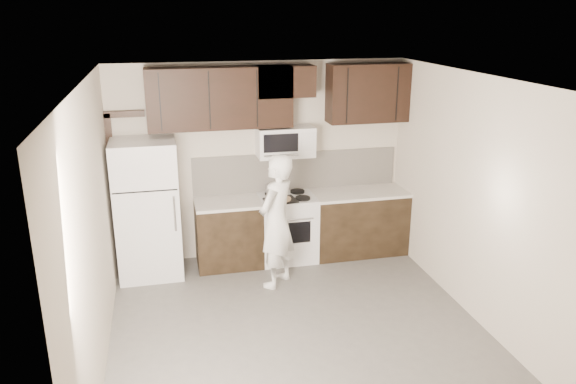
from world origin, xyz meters
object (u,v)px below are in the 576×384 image
object	(u,v)px
stove	(287,228)
microwave	(285,142)
refrigerator	(148,209)
person	(277,221)

from	to	relation	value
stove	microwave	world-z (taller)	microwave
stove	microwave	distance (m)	1.20
refrigerator	microwave	bearing A→B (deg)	5.15
microwave	person	xyz separation A→B (m)	(-0.30, -0.84, -0.80)
stove	person	bearing A→B (deg)	-112.70
refrigerator	person	distance (m)	1.69
stove	refrigerator	bearing A→B (deg)	-178.49
refrigerator	person	size ratio (longest dim) A/B	1.06
person	stove	bearing A→B (deg)	-161.13
microwave	person	world-z (taller)	microwave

